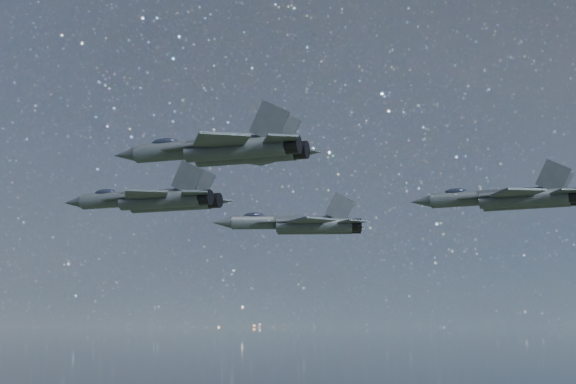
# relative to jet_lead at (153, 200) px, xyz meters

# --- Properties ---
(jet_lead) EXTENTS (19.39, 13.44, 4.87)m
(jet_lead) POSITION_rel_jet_lead_xyz_m (0.00, 0.00, 0.00)
(jet_lead) COLOR #2D3539
(jet_left) EXTENTS (19.12, 13.29, 4.81)m
(jet_left) POSITION_rel_jet_lead_xyz_m (13.08, 15.83, -0.93)
(jet_left) COLOR #2D3539
(jet_right) EXTENTS (17.06, 11.87, 4.29)m
(jet_right) POSITION_rel_jet_lead_xyz_m (13.71, -20.77, 0.23)
(jet_right) COLOR #2D3539
(jet_slot) EXTENTS (17.16, 11.74, 4.31)m
(jet_slot) POSITION_rel_jet_lead_xyz_m (36.39, -0.35, -1.04)
(jet_slot) COLOR #2D3539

